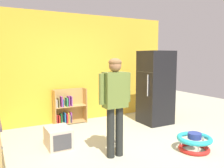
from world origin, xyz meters
TOP-DOWN VIEW (x-y plane):
  - ground_plane at (0.00, 0.00)m, footprint 12.00×12.00m
  - back_wall at (0.00, 2.33)m, footprint 5.20×0.06m
  - refrigerator at (1.63, 1.17)m, footprint 0.73×0.68m
  - bookshelf at (-0.29, 2.14)m, footprint 0.80×0.28m
  - standing_person at (-0.19, -0.08)m, footprint 0.57×0.22m
  - baby_walker at (1.15, -0.53)m, footprint 0.60×0.60m
  - pet_carrier at (-0.91, 0.75)m, footprint 0.42×0.55m

SIDE VIEW (x-z plane):
  - ground_plane at x=0.00m, z-range 0.00..0.00m
  - baby_walker at x=1.15m, z-range 0.00..0.32m
  - pet_carrier at x=-0.91m, z-range 0.00..0.36m
  - bookshelf at x=-0.29m, z-range -0.06..0.79m
  - refrigerator at x=1.63m, z-range 0.00..1.78m
  - standing_person at x=-0.19m, z-range 0.16..1.79m
  - back_wall at x=0.00m, z-range 0.00..2.70m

